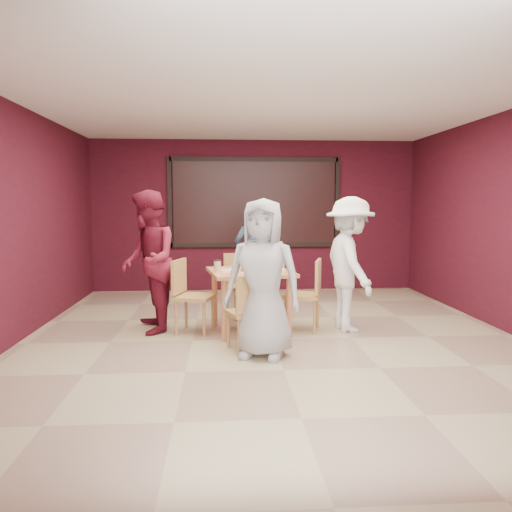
{
  "coord_description": "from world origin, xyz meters",
  "views": [
    {
      "loc": [
        -0.58,
        -5.84,
        1.63
      ],
      "look_at": [
        -0.17,
        0.4,
        0.97
      ],
      "focal_mm": 35.0,
      "sensor_mm": 36.0,
      "label": 1
    }
  ],
  "objects": [
    {
      "name": "diner_front",
      "position": [
        -0.17,
        -0.67,
        0.84
      ],
      "size": [
        0.96,
        0.79,
        1.68
      ],
      "primitive_type": "imported",
      "rotation": [
        0.0,
        0.0,
        -0.35
      ],
      "color": "#ADADAD",
      "rests_on": "floor"
    },
    {
      "name": "chair_back",
      "position": [
        -0.33,
        1.27,
        0.52
      ],
      "size": [
        0.56,
        0.56,
        0.91
      ],
      "color": "#B17A44",
      "rests_on": "floor"
    },
    {
      "name": "chair_front",
      "position": [
        -0.3,
        -0.47,
        0.48
      ],
      "size": [
        0.52,
        0.52,
        0.85
      ],
      "color": "#B17A44",
      "rests_on": "floor"
    },
    {
      "name": "window_blinds",
      "position": [
        0.0,
        3.45,
        1.65
      ],
      "size": [
        3.0,
        0.02,
        1.5
      ],
      "primitive_type": "cube",
      "color": "black"
    },
    {
      "name": "chair_left",
      "position": [
        -1.03,
        0.4,
        0.52
      ],
      "size": [
        0.55,
        0.55,
        0.93
      ],
      "color": "#B17A44",
      "rests_on": "floor"
    },
    {
      "name": "diner_left",
      "position": [
        -1.53,
        0.47,
        0.9
      ],
      "size": [
        0.85,
        1.0,
        1.8
      ],
      "primitive_type": "imported",
      "rotation": [
        0.0,
        0.0,
        -1.36
      ],
      "color": "maroon",
      "rests_on": "floor"
    },
    {
      "name": "chair_right",
      "position": [
        0.5,
        0.38,
        0.52
      ],
      "size": [
        0.55,
        0.55,
        0.92
      ],
      "color": "#B17A44",
      "rests_on": "floor"
    },
    {
      "name": "dining_table",
      "position": [
        -0.25,
        0.4,
        0.69
      ],
      "size": [
        1.14,
        1.14,
        0.94
      ],
      "color": "tan",
      "rests_on": "floor"
    },
    {
      "name": "diner_back",
      "position": [
        -0.12,
        1.69,
        0.81
      ],
      "size": [
        0.61,
        0.42,
        1.62
      ],
      "primitive_type": "imported",
      "rotation": [
        0.0,
        0.0,
        3.09
      ],
      "color": "#2A394B",
      "rests_on": "floor"
    },
    {
      "name": "floor",
      "position": [
        0.0,
        0.0,
        0.0
      ],
      "size": [
        7.0,
        7.0,
        0.0
      ],
      "primitive_type": "plane",
      "color": "tan",
      "rests_on": "ground"
    },
    {
      "name": "diner_right",
      "position": [
        1.03,
        0.39,
        0.86
      ],
      "size": [
        0.76,
        1.18,
        1.72
      ],
      "primitive_type": "imported",
      "rotation": [
        0.0,
        0.0,
        1.69
      ],
      "color": "white",
      "rests_on": "floor"
    }
  ]
}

